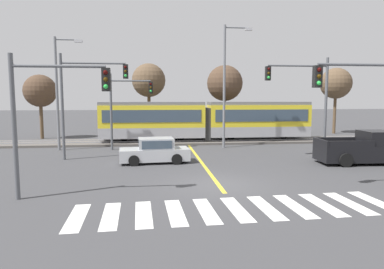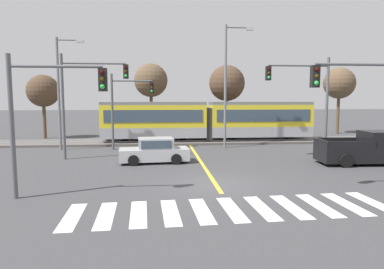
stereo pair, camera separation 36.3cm
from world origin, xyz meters
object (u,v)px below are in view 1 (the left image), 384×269
(traffic_light_near_right, at_px, (367,101))
(traffic_light_far_left, at_px, (126,101))
(traffic_light_mid_right, at_px, (306,92))
(bare_tree_far_east, at_px, (336,84))
(street_lamp_centre, at_px, (227,80))
(street_lamp_west, at_px, (59,87))
(pickup_truck, at_px, (365,150))
(traffic_light_mid_left, at_px, (84,91))
(bare_tree_far_west, at_px, (40,91))
(sedan_crossing, at_px, (155,151))
(bare_tree_west, at_px, (149,81))
(traffic_light_near_left, at_px, (48,104))
(light_rail_tram, at_px, (206,119))
(bare_tree_east, at_px, (225,83))

(traffic_light_near_right, bearing_deg, traffic_light_far_left, 130.58)
(traffic_light_mid_right, xyz_separation_m, bare_tree_far_east, (10.06, 14.45, 1.21))
(street_lamp_centre, height_order, bare_tree_far_east, street_lamp_centre)
(traffic_light_mid_right, xyz_separation_m, street_lamp_west, (-16.93, 5.17, 0.47))
(traffic_light_far_left, bearing_deg, pickup_truck, -26.23)
(bare_tree_far_east, bearing_deg, street_lamp_west, -161.02)
(traffic_light_mid_left, relative_size, bare_tree_far_west, 1.09)
(sedan_crossing, xyz_separation_m, bare_tree_west, (-0.47, 14.18, 4.98))
(traffic_light_near_right, bearing_deg, street_lamp_centre, 103.69)
(traffic_light_near_right, height_order, bare_tree_far_west, bare_tree_far_west)
(traffic_light_mid_left, distance_m, street_lamp_west, 4.95)
(traffic_light_mid_right, bearing_deg, bare_tree_west, 127.65)
(bare_tree_west, xyz_separation_m, bare_tree_far_east, (20.45, 0.98, -0.16))
(pickup_truck, relative_size, bare_tree_far_west, 0.89)
(sedan_crossing, height_order, traffic_light_near_left, traffic_light_near_left)
(pickup_truck, bearing_deg, traffic_light_mid_right, 138.56)
(traffic_light_near_left, bearing_deg, traffic_light_far_left, 81.33)
(traffic_light_mid_left, distance_m, street_lamp_centre, 10.99)
(light_rail_tram, bearing_deg, bare_tree_far_east, 20.93)
(street_lamp_west, bearing_deg, bare_tree_far_west, 116.18)
(pickup_truck, distance_m, traffic_light_near_left, 17.79)
(traffic_light_near_left, distance_m, bare_tree_far_west, 21.83)
(sedan_crossing, xyz_separation_m, traffic_light_far_left, (-2.13, 5.58, 3.05))
(bare_tree_far_east, bearing_deg, traffic_light_near_left, -137.22)
(street_lamp_west, xyz_separation_m, bare_tree_west, (6.54, 8.30, 0.90))
(traffic_light_near_left, distance_m, bare_tree_west, 21.65)
(traffic_light_far_left, height_order, bare_tree_east, bare_tree_east)
(traffic_light_near_right, bearing_deg, bare_tree_far_west, 133.29)
(light_rail_tram, height_order, bare_tree_far_west, bare_tree_far_west)
(traffic_light_near_left, relative_size, bare_tree_far_east, 0.78)
(sedan_crossing, xyz_separation_m, bare_tree_far_east, (19.98, 15.16, 4.82))
(bare_tree_west, bearing_deg, street_lamp_centre, -53.57)
(traffic_light_far_left, height_order, traffic_light_mid_left, traffic_light_mid_left)
(traffic_light_mid_left, height_order, bare_tree_west, bare_tree_west)
(pickup_truck, distance_m, bare_tree_far_west, 28.30)
(street_lamp_centre, distance_m, bare_tree_far_east, 17.06)
(traffic_light_near_right, distance_m, traffic_light_far_left, 16.94)
(light_rail_tram, xyz_separation_m, bare_tree_east, (2.48, 3.87, 3.34))
(street_lamp_west, relative_size, bare_tree_east, 1.17)
(pickup_truck, distance_m, traffic_light_mid_right, 5.02)
(sedan_crossing, xyz_separation_m, bare_tree_east, (7.09, 13.15, 4.69))
(street_lamp_west, bearing_deg, pickup_truck, -21.07)
(bare_tree_west, bearing_deg, bare_tree_east, -7.73)
(light_rail_tram, xyz_separation_m, bare_tree_far_east, (15.37, 5.88, 3.47))
(bare_tree_far_west, bearing_deg, bare_tree_west, 2.90)
(traffic_light_mid_left, relative_size, bare_tree_west, 0.91)
(street_lamp_west, height_order, bare_tree_far_west, street_lamp_west)
(bare_tree_east, bearing_deg, sedan_crossing, -118.34)
(traffic_light_mid_right, xyz_separation_m, bare_tree_east, (-2.82, 12.44, 1.08))
(sedan_crossing, xyz_separation_m, pickup_truck, (12.64, -1.69, 0.14))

